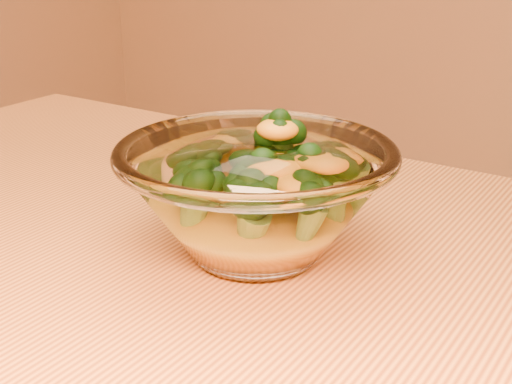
# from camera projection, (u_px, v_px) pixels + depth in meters

# --- Properties ---
(glass_bowl) EXTENTS (0.20, 0.20, 0.09)m
(glass_bowl) POSITION_uv_depth(u_px,v_px,m) (256.00, 198.00, 0.51)
(glass_bowl) COLOR white
(glass_bowl) RESTS_ON table
(cheese_sauce) EXTENTS (0.12, 0.12, 0.03)m
(cheese_sauce) POSITION_uv_depth(u_px,v_px,m) (256.00, 222.00, 0.52)
(cheese_sauce) COLOR orange
(cheese_sauce) RESTS_ON glass_bowl
(broccoli_heap) EXTENTS (0.12, 0.12, 0.08)m
(broccoli_heap) POSITION_uv_depth(u_px,v_px,m) (266.00, 180.00, 0.51)
(broccoli_heap) COLOR black
(broccoli_heap) RESTS_ON cheese_sauce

